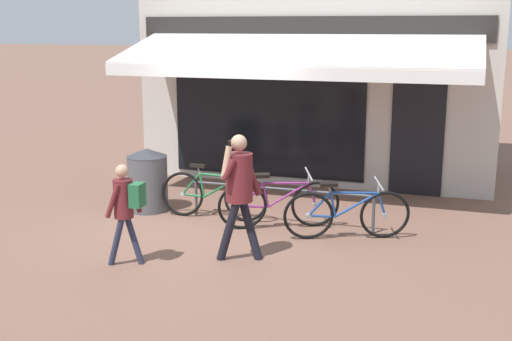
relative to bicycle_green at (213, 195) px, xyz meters
The scene contains 9 objects.
ground_plane 0.57m from the bicycle_green, 93.84° to the right, with size 160.00×160.00×0.00m, color brown.
shop_front 4.79m from the bicycle_green, 77.94° to the left, with size 6.63×4.84×6.01m.
bike_rack_rail 1.08m from the bicycle_green, ahead, with size 2.85×0.04×0.57m.
bicycle_green is the anchor object (origin of this frame).
bicycle_purple 1.12m from the bicycle_green, 10.15° to the right, with size 1.69×0.89×0.88m.
bicycle_blue 2.16m from the bicycle_green, ahead, with size 1.70×0.76×0.86m.
pedestrian_adult 1.95m from the bicycle_green, 57.67° to the right, with size 0.57×0.55×1.63m.
pedestrian_child 2.23m from the bicycle_green, 97.02° to the right, with size 0.48×0.40×1.28m.
litter_bin 1.17m from the bicycle_green, behind, with size 0.65×0.65×1.01m.
Camera 1 is at (3.65, -8.40, 2.91)m, focal length 45.00 mm.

